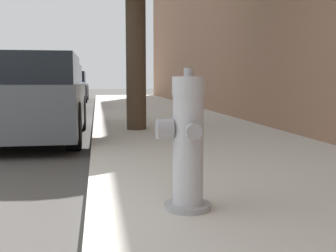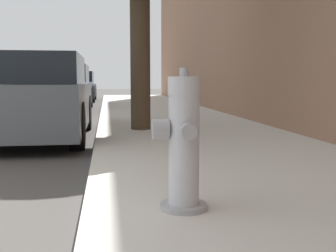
# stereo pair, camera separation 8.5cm
# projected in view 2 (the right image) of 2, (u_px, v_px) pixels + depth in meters

# --- Properties ---
(sidewalk_slab) EXTENTS (3.06, 40.00, 0.14)m
(sidewalk_slab) POSITION_uv_depth(u_px,v_px,m) (325.00, 222.00, 2.67)
(sidewalk_slab) COLOR beige
(sidewalk_slab) RESTS_ON ground_plane
(fire_hydrant) EXTENTS (0.35, 0.37, 0.90)m
(fire_hydrant) POSITION_uv_depth(u_px,v_px,m) (183.00, 145.00, 2.68)
(fire_hydrant) COLOR #97979C
(fire_hydrant) RESTS_ON sidewalk_slab
(parked_car_near) EXTENTS (1.73, 3.83, 1.36)m
(parked_car_near) POSITION_uv_depth(u_px,v_px,m) (33.00, 98.00, 6.79)
(parked_car_near) COLOR #4C5156
(parked_car_near) RESTS_ON ground_plane
(parked_car_mid) EXTENTS (1.71, 4.33, 1.41)m
(parked_car_mid) POSITION_uv_depth(u_px,v_px,m) (63.00, 88.00, 13.02)
(parked_car_mid) COLOR navy
(parked_car_mid) RESTS_ON ground_plane
(parked_car_far) EXTENTS (1.83, 4.09, 1.31)m
(parked_car_far) POSITION_uv_depth(u_px,v_px,m) (74.00, 87.00, 18.52)
(parked_car_far) COLOR black
(parked_car_far) RESTS_ON ground_plane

